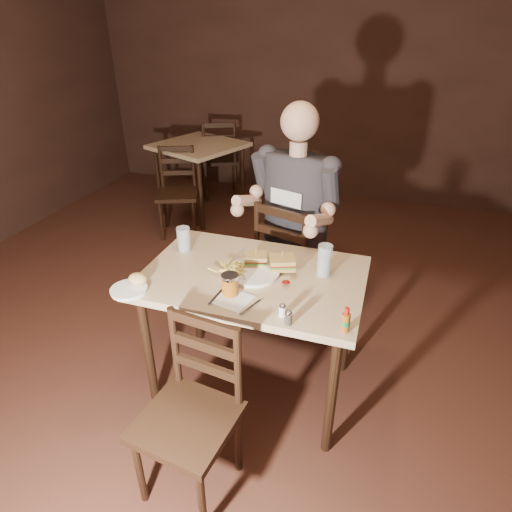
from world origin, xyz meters
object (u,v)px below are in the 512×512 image
(diner, at_px, (293,191))
(glass_right, at_px, (324,260))
(bg_chair_far, at_px, (220,159))
(chair_near, at_px, (187,421))
(bg_chair_near, at_px, (177,194))
(dinner_plate, at_px, (252,273))
(bg_table, at_px, (199,152))
(hot_sauce, at_px, (346,320))
(glass_left, at_px, (184,239))
(main_table, at_px, (253,289))
(syrup_dispenser, at_px, (230,285))
(side_plate, at_px, (129,290))
(chair_far, at_px, (294,263))

(diner, xyz_separation_m, glass_right, (0.30, -0.55, -0.14))
(bg_chair_far, bearing_deg, chair_near, 85.83)
(chair_near, relative_size, bg_chair_near, 1.00)
(bg_chair_far, xyz_separation_m, dinner_plate, (1.34, -2.84, 0.32))
(bg_table, xyz_separation_m, hot_sauce, (1.84, -2.60, 0.15))
(bg_chair_near, bearing_deg, glass_left, -82.01)
(main_table, height_order, chair_near, chair_near)
(dinner_plate, distance_m, glass_right, 0.37)
(dinner_plate, xyz_separation_m, glass_left, (-0.44, 0.13, 0.06))
(main_table, height_order, syrup_dispenser, syrup_dispenser)
(bg_table, relative_size, bg_chair_near, 1.23)
(main_table, relative_size, side_plate, 6.57)
(glass_left, bearing_deg, chair_near, -65.37)
(hot_sauce, relative_size, syrup_dispenser, 1.09)
(glass_left, height_order, glass_right, glass_right)
(bg_table, height_order, chair_near, chair_near)
(bg_chair_far, height_order, syrup_dispenser, bg_chair_far)
(bg_chair_near, bearing_deg, bg_chair_far, 68.94)
(chair_near, bearing_deg, main_table, 91.25)
(chair_far, height_order, side_plate, chair_far)
(main_table, distance_m, bg_table, 2.66)
(chair_near, distance_m, bg_chair_far, 3.74)
(dinner_plate, relative_size, hot_sauce, 2.32)
(glass_left, bearing_deg, glass_right, -1.90)
(diner, xyz_separation_m, hot_sauce, (0.46, -0.97, -0.16))
(main_table, bearing_deg, syrup_dispenser, -103.03)
(bg_table, xyz_separation_m, syrup_dispenser, (1.29, -2.50, 0.14))
(hot_sauce, bearing_deg, glass_right, 111.16)
(bg_chair_near, bearing_deg, side_plate, -89.31)
(hot_sauce, bearing_deg, side_plate, -179.03)
(dinner_plate, relative_size, syrup_dispenser, 2.54)
(diner, bearing_deg, dinner_plate, -76.63)
(bg_table, height_order, glass_right, glass_right)
(chair_far, distance_m, chair_near, 1.39)
(syrup_dispenser, bearing_deg, glass_left, 140.32)
(dinner_plate, height_order, glass_right, glass_right)
(glass_right, bearing_deg, glass_left, 178.10)
(dinner_plate, distance_m, side_plate, 0.61)
(main_table, xyz_separation_m, hot_sauce, (0.50, -0.31, 0.15))
(bg_chair_near, distance_m, glass_left, 1.89)
(glass_left, bearing_deg, diner, 46.70)
(glass_left, height_order, hot_sauce, glass_left)
(side_plate, bearing_deg, glass_left, 81.71)
(chair_far, bearing_deg, chair_near, 101.83)
(chair_near, height_order, diner, diner)
(dinner_plate, bearing_deg, bg_table, 120.28)
(side_plate, bearing_deg, main_table, 32.60)
(hot_sauce, bearing_deg, bg_chair_far, 120.32)
(diner, relative_size, glass_right, 6.20)
(diner, bearing_deg, chair_far, 90.00)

